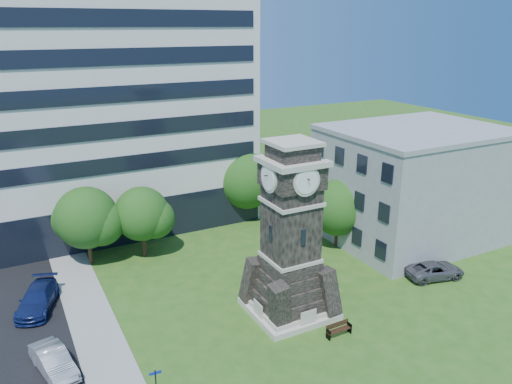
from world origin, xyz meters
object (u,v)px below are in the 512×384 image
car_street_mid (54,361)px  car_east_lot (435,270)px  car_street_north (37,299)px  park_bench (338,329)px  clock_tower (290,242)px

car_street_mid → car_east_lot: bearing=-17.7°
car_street_mid → car_street_north: (-0.16, 7.76, 0.04)m
car_street_mid → park_bench: (16.69, -4.74, -0.23)m
car_street_north → car_east_lot: 29.92m
clock_tower → car_street_north: size_ratio=2.35×
clock_tower → park_bench: (1.32, -3.97, -4.80)m
car_street_north → car_street_mid: bearing=-69.5°
car_street_north → park_bench: car_street_north is taller
car_street_north → park_bench: bearing=-17.3°
clock_tower → park_bench: clock_tower is taller
car_street_mid → car_east_lot: size_ratio=0.92×
car_street_north → car_east_lot: (28.29, -9.73, -0.11)m
clock_tower → car_street_north: clock_tower is taller
car_street_north → car_east_lot: car_street_north is taller
car_east_lot → car_street_mid: bearing=99.3°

